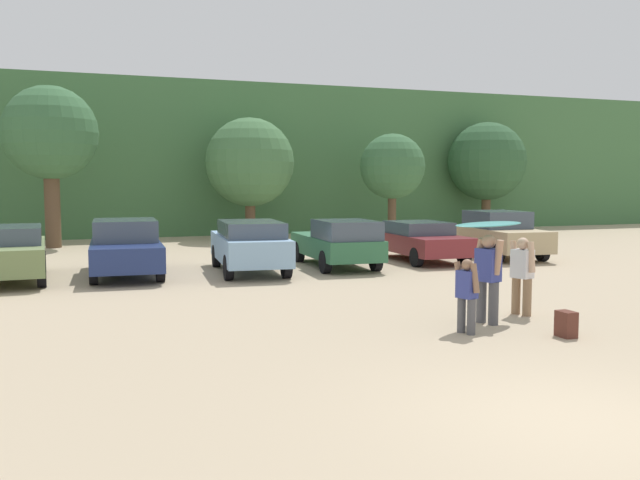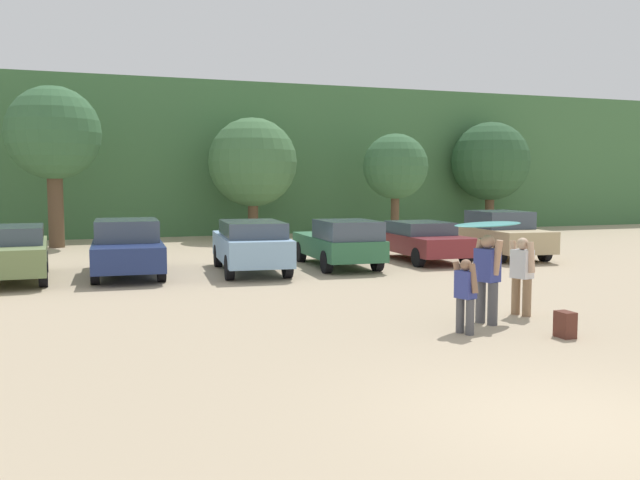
{
  "view_description": "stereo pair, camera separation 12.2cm",
  "coord_description": "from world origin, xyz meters",
  "px_view_note": "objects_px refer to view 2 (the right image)",
  "views": [
    {
      "loc": [
        -5.33,
        -6.06,
        2.69
      ],
      "look_at": [
        0.03,
        8.38,
        1.36
      ],
      "focal_mm": 38.8,
      "sensor_mm": 36.0,
      "label": 1
    },
    {
      "loc": [
        -5.21,
        -6.1,
        2.69
      ],
      "look_at": [
        0.03,
        8.38,
        1.36
      ],
      "focal_mm": 38.8,
      "sensor_mm": 36.0,
      "label": 2
    }
  ],
  "objects_px": {
    "person_companion": "(522,272)",
    "surfboard_teal": "(489,224)",
    "parked_car_sky_blue": "(251,244)",
    "parked_car_tan": "(501,234)",
    "parked_car_olive_green": "(9,252)",
    "backpack_dropped": "(565,325)",
    "parked_car_navy": "(127,247)",
    "person_child": "(465,292)",
    "parked_car_maroon": "(422,240)",
    "person_adult": "(487,274)",
    "parked_car_forest_green": "(340,242)"
  },
  "relations": [
    {
      "from": "person_child",
      "to": "backpack_dropped",
      "type": "xyz_separation_m",
      "value": [
        1.47,
        -0.83,
        -0.52
      ]
    },
    {
      "from": "person_adult",
      "to": "surfboard_teal",
      "type": "xyz_separation_m",
      "value": [
        0.1,
        0.13,
        0.92
      ]
    },
    {
      "from": "parked_car_olive_green",
      "to": "person_adult",
      "type": "relative_size",
      "value": 2.75
    },
    {
      "from": "parked_car_tan",
      "to": "person_child",
      "type": "xyz_separation_m",
      "value": [
        -7.66,
        -10.07,
        -0.08
      ]
    },
    {
      "from": "parked_car_tan",
      "to": "surfboard_teal",
      "type": "xyz_separation_m",
      "value": [
        -6.72,
        -9.34,
        1.04
      ]
    },
    {
      "from": "backpack_dropped",
      "to": "parked_car_sky_blue",
      "type": "bearing_deg",
      "value": 106.66
    },
    {
      "from": "parked_car_sky_blue",
      "to": "surfboard_teal",
      "type": "distance_m",
      "value": 8.86
    },
    {
      "from": "parked_car_maroon",
      "to": "person_child",
      "type": "xyz_separation_m",
      "value": [
        -4.56,
        -10.1,
        0.05
      ]
    },
    {
      "from": "backpack_dropped",
      "to": "surfboard_teal",
      "type": "bearing_deg",
      "value": 108.67
    },
    {
      "from": "parked_car_olive_green",
      "to": "parked_car_forest_green",
      "type": "bearing_deg",
      "value": -93.73
    },
    {
      "from": "person_child",
      "to": "surfboard_teal",
      "type": "relative_size",
      "value": 0.67
    },
    {
      "from": "parked_car_tan",
      "to": "person_adult",
      "type": "height_order",
      "value": "person_adult"
    },
    {
      "from": "parked_car_navy",
      "to": "backpack_dropped",
      "type": "distance_m",
      "value": 12.49
    },
    {
      "from": "parked_car_sky_blue",
      "to": "parked_car_forest_green",
      "type": "height_order",
      "value": "parked_car_sky_blue"
    },
    {
      "from": "parked_car_navy",
      "to": "parked_car_sky_blue",
      "type": "xyz_separation_m",
      "value": [
        3.44,
        -0.69,
        0.02
      ]
    },
    {
      "from": "parked_car_olive_green",
      "to": "parked_car_navy",
      "type": "relative_size",
      "value": 0.95
    },
    {
      "from": "parked_car_maroon",
      "to": "person_adult",
      "type": "bearing_deg",
      "value": 160.5
    },
    {
      "from": "parked_car_tan",
      "to": "backpack_dropped",
      "type": "distance_m",
      "value": 12.55
    },
    {
      "from": "parked_car_navy",
      "to": "person_child",
      "type": "relative_size",
      "value": 3.7
    },
    {
      "from": "parked_car_sky_blue",
      "to": "parked_car_maroon",
      "type": "relative_size",
      "value": 1.05
    },
    {
      "from": "parked_car_forest_green",
      "to": "person_adult",
      "type": "bearing_deg",
      "value": -179.62
    },
    {
      "from": "parked_car_sky_blue",
      "to": "backpack_dropped",
      "type": "relative_size",
      "value": 10.4
    },
    {
      "from": "parked_car_olive_green",
      "to": "parked_car_forest_green",
      "type": "relative_size",
      "value": 1.01
    },
    {
      "from": "surfboard_teal",
      "to": "backpack_dropped",
      "type": "distance_m",
      "value": 2.33
    },
    {
      "from": "person_adult",
      "to": "backpack_dropped",
      "type": "relative_size",
      "value": 3.73
    },
    {
      "from": "parked_car_navy",
      "to": "person_child",
      "type": "distance_m",
      "value": 11.05
    },
    {
      "from": "parked_car_maroon",
      "to": "person_child",
      "type": "distance_m",
      "value": 11.08
    },
    {
      "from": "person_adult",
      "to": "person_companion",
      "type": "bearing_deg",
      "value": -173.18
    },
    {
      "from": "person_adult",
      "to": "backpack_dropped",
      "type": "bearing_deg",
      "value": 97.29
    },
    {
      "from": "parked_car_maroon",
      "to": "person_companion",
      "type": "distance_m",
      "value": 9.38
    },
    {
      "from": "parked_car_forest_green",
      "to": "parked_car_maroon",
      "type": "bearing_deg",
      "value": -73.99
    },
    {
      "from": "person_companion",
      "to": "surfboard_teal",
      "type": "bearing_deg",
      "value": 2.58
    },
    {
      "from": "parked_car_olive_green",
      "to": "parked_car_forest_green",
      "type": "distance_m",
      "value": 9.38
    },
    {
      "from": "parked_car_navy",
      "to": "parked_car_maroon",
      "type": "height_order",
      "value": "parked_car_navy"
    },
    {
      "from": "parked_car_olive_green",
      "to": "backpack_dropped",
      "type": "distance_m",
      "value": 14.25
    },
    {
      "from": "parked_car_navy",
      "to": "parked_car_tan",
      "type": "height_order",
      "value": "parked_car_tan"
    },
    {
      "from": "parked_car_olive_green",
      "to": "backpack_dropped",
      "type": "relative_size",
      "value": 10.25
    },
    {
      "from": "parked_car_maroon",
      "to": "parked_car_navy",
      "type": "bearing_deg",
      "value": 93.32
    },
    {
      "from": "surfboard_teal",
      "to": "parked_car_maroon",
      "type": "bearing_deg",
      "value": -130.94
    },
    {
      "from": "parked_car_olive_green",
      "to": "parked_car_navy",
      "type": "distance_m",
      "value": 3.06
    },
    {
      "from": "person_adult",
      "to": "parked_car_maroon",
      "type": "bearing_deg",
      "value": -127.87
    },
    {
      "from": "parked_car_maroon",
      "to": "person_adult",
      "type": "relative_size",
      "value": 2.65
    },
    {
      "from": "parked_car_maroon",
      "to": "parked_car_tan",
      "type": "height_order",
      "value": "parked_car_tan"
    },
    {
      "from": "person_child",
      "to": "parked_car_maroon",
      "type": "bearing_deg",
      "value": -130.75
    },
    {
      "from": "parked_car_olive_green",
      "to": "person_adult",
      "type": "bearing_deg",
      "value": -137.35
    },
    {
      "from": "parked_car_tan",
      "to": "surfboard_teal",
      "type": "bearing_deg",
      "value": 150.27
    },
    {
      "from": "parked_car_navy",
      "to": "parked_car_forest_green",
      "type": "height_order",
      "value": "parked_car_navy"
    },
    {
      "from": "person_child",
      "to": "backpack_dropped",
      "type": "relative_size",
      "value": 2.93
    },
    {
      "from": "person_child",
      "to": "person_adult",
      "type": "bearing_deg",
      "value": -160.66
    },
    {
      "from": "parked_car_sky_blue",
      "to": "parked_car_tan",
      "type": "height_order",
      "value": "parked_car_tan"
    }
  ]
}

